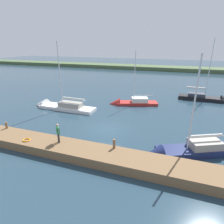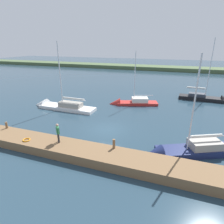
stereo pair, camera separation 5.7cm
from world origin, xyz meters
name	(u,v)px [view 1 (the left image)]	position (x,y,z in m)	size (l,w,h in m)	color
ground_plane	(107,130)	(0.00, 0.00, 0.00)	(200.00, 200.00, 0.00)	#263D4C
far_shoreline	(160,70)	(0.00, -52.19, 0.00)	(180.00, 8.00, 2.40)	#4C603D
dock_pier	(83,152)	(0.00, 5.51, 0.39)	(23.85, 2.50, 0.79)	brown
mooring_post_near	(6,125)	(9.06, 4.64, 1.12)	(0.23, 0.23, 0.66)	brown
mooring_post_far	(114,144)	(-2.38, 4.64, 1.19)	(0.22, 0.22, 0.79)	brown
life_ring_buoy	(27,140)	(5.32, 6.01, 0.84)	(0.66, 0.66, 0.10)	orange
sailboat_outer_mooring	(129,103)	(-0.02, -9.58, 0.16)	(7.56, 4.06, 8.78)	#B22823
sailboat_inner_slip	(58,107)	(9.29, -4.40, 0.19)	(9.71, 2.26, 10.16)	white
sailboat_far_right	(208,99)	(-11.64, -15.82, 0.24)	(8.20, 2.39, 10.49)	black
sailboat_far_left	(185,152)	(-7.91, 2.38, 0.21)	(7.66, 4.99, 9.08)	navy
person_on_dock	(58,132)	(2.44, 5.31, 1.79)	(0.49, 0.49, 1.73)	#28282D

